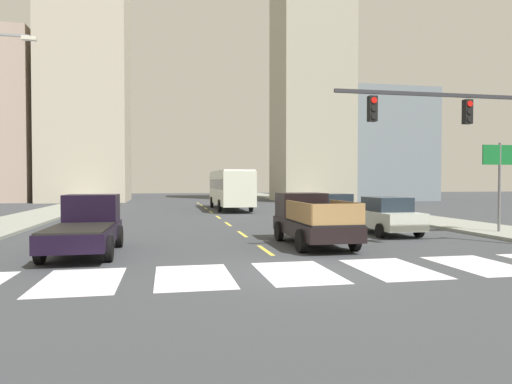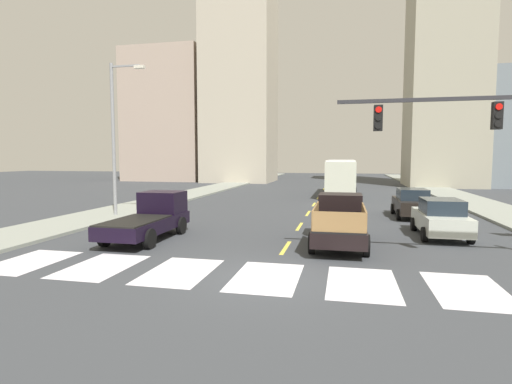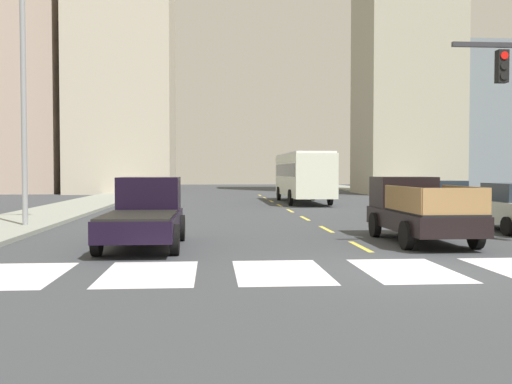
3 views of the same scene
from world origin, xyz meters
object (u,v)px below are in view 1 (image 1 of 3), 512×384
object	(u,v)px
sedan_mid	(385,216)
sedan_far	(333,208)
city_bus	(230,187)
direction_sign_green	(499,168)
pickup_stakebed	(310,220)
pickup_dark	(87,226)
traffic_signal_gantry	(496,131)

from	to	relation	value
sedan_mid	sedan_far	bearing A→B (deg)	93.09
city_bus	direction_sign_green	xyz separation A→B (m)	(9.57, -20.27, 1.08)
pickup_stakebed	direction_sign_green	world-z (taller)	direction_sign_green
pickup_dark	pickup_stakebed	bearing A→B (deg)	1.74
city_bus	sedan_mid	xyz separation A→B (m)	(4.56, -19.12, -1.09)
sedan_far	traffic_signal_gantry	world-z (taller)	traffic_signal_gantry
sedan_far	direction_sign_green	bearing A→B (deg)	-52.00
sedan_mid	pickup_dark	bearing A→B (deg)	-166.62
traffic_signal_gantry	city_bus	bearing A→B (deg)	103.84
sedan_far	sedan_mid	size ratio (longest dim) A/B	1.00
city_bus	sedan_far	bearing A→B (deg)	-71.47
pickup_stakebed	direction_sign_green	size ratio (longest dim) A/B	1.24
pickup_dark	sedan_mid	distance (m)	12.95
pickup_dark	sedan_far	size ratio (longest dim) A/B	1.18
pickup_dark	traffic_signal_gantry	bearing A→B (deg)	-11.42
pickup_stakebed	traffic_signal_gantry	bearing A→B (deg)	-26.39
city_bus	sedan_far	world-z (taller)	city_bus
sedan_far	pickup_dark	bearing A→B (deg)	-142.96
pickup_dark	sedan_far	world-z (taller)	pickup_dark
sedan_mid	traffic_signal_gantry	distance (m)	6.44
pickup_stakebed	traffic_signal_gantry	world-z (taller)	traffic_signal_gantry
direction_sign_green	sedan_far	bearing A→B (deg)	126.78
pickup_stakebed	traffic_signal_gantry	xyz separation A→B (m)	(5.86, -2.88, 3.26)
sedan_far	traffic_signal_gantry	xyz separation A→B (m)	(1.75, -11.25, 3.34)
city_bus	direction_sign_green	distance (m)	22.44
sedan_far	direction_sign_green	distance (m)	9.12
pickup_stakebed	sedan_far	distance (m)	9.32
sedan_far	traffic_signal_gantry	size ratio (longest dim) A/B	0.49
sedan_mid	traffic_signal_gantry	world-z (taller)	traffic_signal_gantry
traffic_signal_gantry	pickup_stakebed	bearing A→B (deg)	153.80
traffic_signal_gantry	direction_sign_green	xyz separation A→B (m)	(3.55, 4.16, -1.16)
city_bus	direction_sign_green	size ratio (longest dim) A/B	2.57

